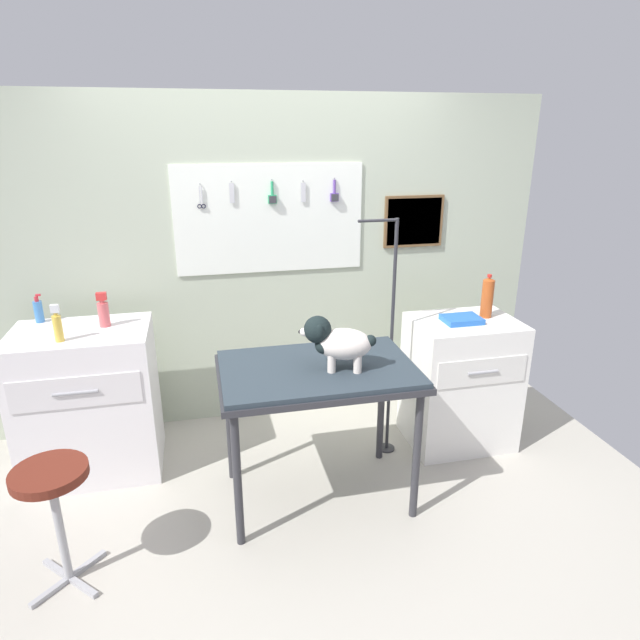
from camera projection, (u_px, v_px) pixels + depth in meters
ground at (305, 519)px, 3.07m from camera, size 4.40×4.00×0.04m
rear_wall_panel at (269, 264)px, 3.85m from camera, size 4.00×0.11×2.30m
grooming_table at (318, 379)px, 2.99m from camera, size 1.09×0.71×0.84m
grooming_arm at (390, 350)px, 3.46m from camera, size 0.30×0.11×1.57m
dog at (336, 341)px, 2.88m from camera, size 0.40×0.26×0.30m
counter_left at (89, 402)px, 3.36m from camera, size 0.80×0.58×0.94m
cabinet_right at (460, 382)px, 3.68m from camera, size 0.68×0.54×0.89m
stool at (53, 491)px, 2.46m from camera, size 0.34×0.34×0.63m
shampoo_bottle at (103, 312)px, 3.25m from camera, size 0.06×0.06×0.21m
detangler_spray at (39, 311)px, 3.33m from camera, size 0.05×0.05×0.18m
spray_bottle_short at (58, 326)px, 3.02m from camera, size 0.05×0.05×0.22m
soda_bottle at (487, 297)px, 3.56m from camera, size 0.08×0.08×0.29m
supply_tray at (462, 319)px, 3.50m from camera, size 0.24×0.18×0.04m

